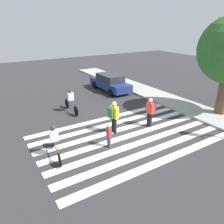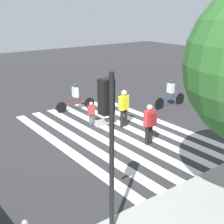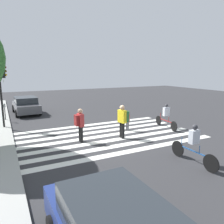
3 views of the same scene
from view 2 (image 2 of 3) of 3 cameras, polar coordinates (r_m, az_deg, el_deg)
name	(u,v)px [view 2 (image 2 of 3)]	position (r m, az deg, el deg)	size (l,w,h in m)	color
ground_plane	(116,133)	(14.72, 0.69, -3.82)	(60.00, 60.00, 0.00)	#2D2D30
crosswalk_stripes	(116,133)	(14.72, 0.69, -3.80)	(5.95, 10.00, 0.01)	silver
traffic_light	(108,125)	(7.31, -0.66, -2.33)	(0.60, 0.50, 4.28)	black
pedestrian_adult_blue_shirt	(150,121)	(13.25, 6.94, -1.72)	(0.50, 0.42, 1.78)	black
pedestrian_adult_tall_backpack	(91,112)	(15.40, -3.80, -0.05)	(0.36, 0.19, 1.23)	#4C4C51
pedestrian_adult_yellow_jacket	(124,105)	(15.17, 2.12, 1.24)	(0.55, 0.49, 1.86)	black
cyclist_far_lane	(170,93)	(18.62, 10.64, 3.52)	(2.42, 0.40, 1.64)	black
cyclist_mid_street	(75,96)	(17.75, -6.72, 2.94)	(2.35, 0.43, 1.59)	black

